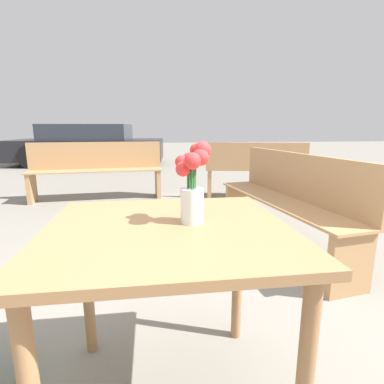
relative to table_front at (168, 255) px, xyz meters
name	(u,v)px	position (x,y,z in m)	size (l,w,h in m)	color
table_front	(168,255)	(0.00, 0.00, 0.00)	(0.85, 0.79, 0.73)	#9E7047
flower_vase	(193,185)	(0.09, 0.03, 0.25)	(0.13, 0.14, 0.29)	silver
bench_near	(288,197)	(1.14, 1.44, -0.16)	(0.63, 1.80, 0.85)	tan
bench_middle	(255,169)	(1.50, 3.34, -0.17)	(1.54, 0.64, 0.85)	tan
bench_far	(97,167)	(-0.88, 3.63, -0.15)	(1.96, 0.52, 0.85)	tan
parked_car	(89,145)	(-1.87, 8.09, -0.07)	(4.36, 2.09, 1.15)	black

